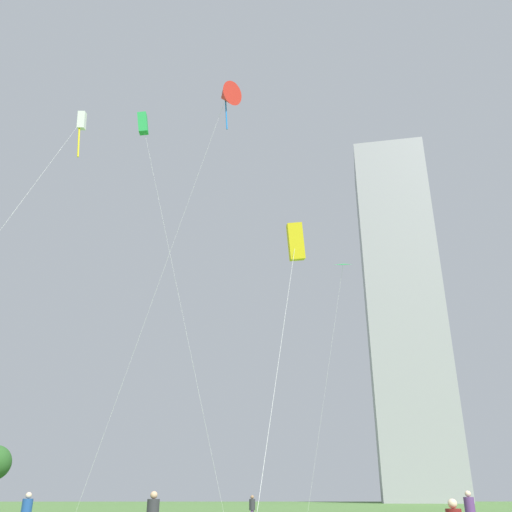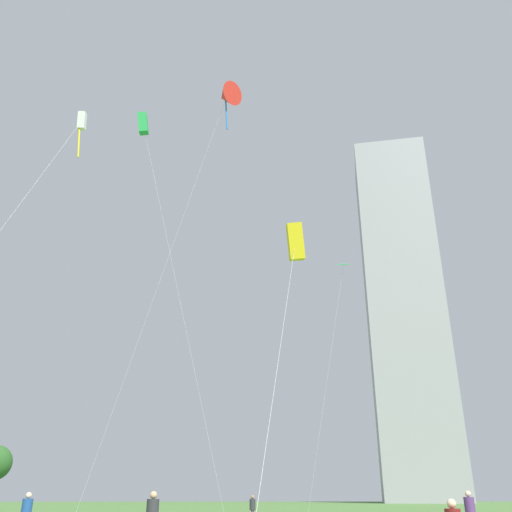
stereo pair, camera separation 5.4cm
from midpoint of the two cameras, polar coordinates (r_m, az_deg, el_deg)
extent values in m
sphere|color=beige|center=(14.81, 19.60, -23.04)|extent=(0.21, 0.21, 0.21)
cylinder|color=#2D2D33|center=(20.04, -10.74, -24.53)|extent=(0.40, 0.40, 0.70)
sphere|color=tan|center=(20.03, -10.63, -23.19)|extent=(0.24, 0.24, 0.24)
cylinder|color=#2D2D33|center=(37.79, -0.45, -24.38)|extent=(0.37, 0.37, 0.64)
sphere|color=#997051|center=(37.79, -0.44, -23.73)|extent=(0.22, 0.22, 0.22)
cylinder|color=#1E478C|center=(25.32, -22.75, -22.99)|extent=(0.40, 0.40, 0.69)
sphere|color=beige|center=(25.32, -22.58, -21.95)|extent=(0.24, 0.24, 0.24)
cylinder|color=#593372|center=(26.30, 21.23, -23.07)|extent=(0.41, 0.41, 0.71)
sphere|color=beige|center=(26.29, 21.06, -22.04)|extent=(0.24, 0.24, 0.24)
cylinder|color=silver|center=(34.07, -7.89, -5.00)|extent=(6.15, 2.89, 24.80)
cube|color=green|center=(39.03, -11.70, 13.32)|extent=(0.79, 0.74, 1.58)
cylinder|color=silver|center=(36.25, -10.09, -2.78)|extent=(8.30, 2.31, 28.64)
cone|color=red|center=(42.12, -3.10, 16.27)|extent=(2.42, 2.42, 2.03)
cylinder|color=blue|center=(41.09, -3.15, 14.52)|extent=(0.27, 0.15, 2.68)
cube|color=white|center=(35.02, -17.67, 13.24)|extent=(0.43, 0.62, 1.11)
cylinder|color=yellow|center=(34.21, -17.96, 11.31)|extent=(0.31, 0.14, 2.26)
cylinder|color=silver|center=(19.81, 2.30, -10.73)|extent=(2.09, 6.28, 12.18)
cube|color=yellow|center=(24.83, 4.08, 1.48)|extent=(0.83, 1.06, 1.82)
cylinder|color=silver|center=(45.55, 7.27, -12.86)|extent=(3.78, 1.22, 19.98)
pyramid|color=green|center=(48.11, 8.98, -0.85)|extent=(1.37, 1.56, 0.64)
cube|color=#939399|center=(143.70, 14.96, -5.51)|extent=(21.77, 24.30, 88.35)
camera|label=1|loc=(0.03, -90.05, 0.02)|focal=38.55mm
camera|label=2|loc=(0.03, 89.95, -0.02)|focal=38.55mm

